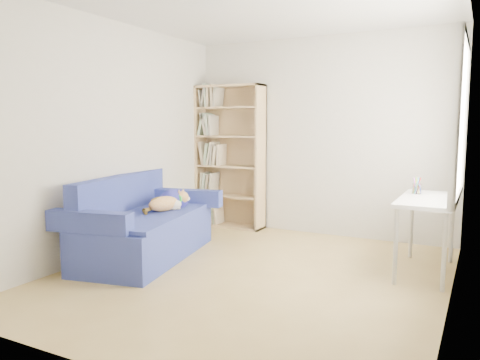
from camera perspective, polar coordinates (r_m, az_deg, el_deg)
name	(u,v)px	position (r m, az deg, el deg)	size (l,w,h in m)	color
ground	(252,275)	(4.65, 1.47, -11.52)	(4.00, 4.00, 0.00)	tan
room_shell	(264,105)	(4.40, 2.90, 9.07)	(3.54, 4.04, 2.62)	silver
sofa	(145,227)	(5.29, -11.55, -5.59)	(1.20, 1.98, 0.89)	navy
bookshelf	(230,163)	(6.63, -1.25, 2.14)	(1.00, 0.31, 2.00)	tan
desk	(427,206)	(4.92, 21.87, -2.98)	(0.51, 1.10, 0.75)	silver
pen_cup	(417,187)	(5.14, 20.75, -0.85)	(0.09, 0.09, 0.18)	white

